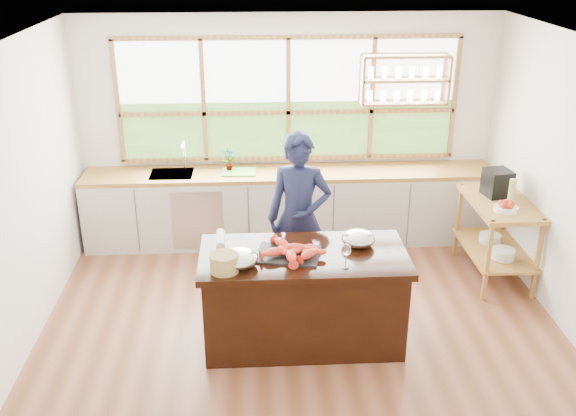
{
  "coord_description": "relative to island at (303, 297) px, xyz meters",
  "views": [
    {
      "loc": [
        -0.42,
        -5.25,
        3.52
      ],
      "look_at": [
        -0.12,
        0.15,
        1.2
      ],
      "focal_mm": 40.0,
      "sensor_mm": 36.0,
      "label": 1
    }
  ],
  "objects": [
    {
      "name": "cutting_board",
      "position": [
        -0.6,
        2.14,
        0.45
      ],
      "size": [
        0.41,
        0.32,
        0.01
      ],
      "primitive_type": "cube",
      "rotation": [
        0.0,
        0.0,
        -0.05
      ],
      "color": "#60BC39",
      "rests_on": "back_counter"
    },
    {
      "name": "parchment_roll",
      "position": [
        -0.75,
        0.25,
        0.49
      ],
      "size": [
        0.09,
        0.3,
        0.08
      ],
      "primitive_type": "cylinder",
      "rotation": [
        1.57,
        0.0,
        0.04
      ],
      "color": "white",
      "rests_on": "island"
    },
    {
      "name": "mixing_bowl_right",
      "position": [
        0.51,
        0.14,
        0.51
      ],
      "size": [
        0.31,
        0.31,
        0.15
      ],
      "primitive_type": "ellipsoid",
      "color": "#B9BCC0",
      "rests_on": "island"
    },
    {
      "name": "room_shell",
      "position": [
        0.02,
        0.71,
        1.3
      ],
      "size": [
        5.02,
        4.52,
        2.71
      ],
      "color": "silver",
      "rests_on": "ground_plane"
    },
    {
      "name": "potted_plant",
      "position": [
        -0.72,
        2.2,
        0.59
      ],
      "size": [
        0.18,
        0.16,
        0.29
      ],
      "primitive_type": "imported",
      "rotation": [
        0.0,
        0.0,
        0.42
      ],
      "color": "slate",
      "rests_on": "back_counter"
    },
    {
      "name": "fruit_bowl",
      "position": [
        2.14,
        0.83,
        0.49
      ],
      "size": [
        0.24,
        0.24,
        0.11
      ],
      "color": "white",
      "rests_on": "right_shelf_unit"
    },
    {
      "name": "slate_board",
      "position": [
        -0.14,
        -0.02,
        0.45
      ],
      "size": [
        0.62,
        0.5,
        0.02
      ],
      "primitive_type": "cube",
      "rotation": [
        0.0,
        0.0,
        -0.21
      ],
      "color": "black",
      "rests_on": "island"
    },
    {
      "name": "mixing_bowl_left",
      "position": [
        -0.57,
        -0.19,
        0.52
      ],
      "size": [
        0.33,
        0.33,
        0.16
      ],
      "primitive_type": "ellipsoid",
      "color": "#B9BCC0",
      "rests_on": "island"
    },
    {
      "name": "wicker_basket",
      "position": [
        -0.69,
        -0.28,
        0.52
      ],
      "size": [
        0.24,
        0.24,
        0.16
      ],
      "primitive_type": "cylinder",
      "color": "#AC8F48",
      "rests_on": "island"
    },
    {
      "name": "right_shelf_unit",
      "position": [
        2.19,
        1.09,
        0.15
      ],
      "size": [
        0.62,
        1.1,
        0.9
      ],
      "color": "#AB7730",
      "rests_on": "ground_plane"
    },
    {
      "name": "cook",
      "position": [
        0.02,
        0.81,
        0.43
      ],
      "size": [
        0.71,
        0.54,
        1.77
      ],
      "primitive_type": "imported",
      "rotation": [
        0.0,
        0.0,
        -0.19
      ],
      "color": "#161A37",
      "rests_on": "ground_plane"
    },
    {
      "name": "ground_plane",
      "position": [
        0.0,
        0.2,
        -0.45
      ],
      "size": [
        5.0,
        5.0,
        0.0
      ],
      "primitive_type": "plane",
      "color": "brown"
    },
    {
      "name": "island",
      "position": [
        0.0,
        0.0,
        0.0
      ],
      "size": [
        1.85,
        0.9,
        0.9
      ],
      "color": "black",
      "rests_on": "ground_plane"
    },
    {
      "name": "wine_bottle",
      "position": [
        2.24,
        0.98,
        0.59
      ],
      "size": [
        0.09,
        0.09,
        0.29
      ],
      "primitive_type": "cylinder",
      "rotation": [
        0.0,
        0.0,
        -0.27
      ],
      "color": "#A1BB5D",
      "rests_on": "right_shelf_unit"
    },
    {
      "name": "back_counter",
      "position": [
        -0.02,
        2.14,
        0.0
      ],
      "size": [
        4.9,
        0.63,
        0.9
      ],
      "color": "beige",
      "rests_on": "ground_plane"
    },
    {
      "name": "lobster_pile",
      "position": [
        -0.12,
        -0.05,
        0.5
      ],
      "size": [
        0.52,
        0.48,
        0.08
      ],
      "color": "red",
      "rests_on": "slate_board"
    },
    {
      "name": "wine_glass",
      "position": [
        0.33,
        -0.27,
        0.61
      ],
      "size": [
        0.08,
        0.08,
        0.22
      ],
      "color": "silver",
      "rests_on": "island"
    },
    {
      "name": "espresso_machine",
      "position": [
        2.19,
        1.26,
        0.59
      ],
      "size": [
        0.3,
        0.31,
        0.29
      ],
      "primitive_type": "cube",
      "rotation": [
        0.0,
        0.0,
        0.17
      ],
      "color": "black",
      "rests_on": "right_shelf_unit"
    }
  ]
}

